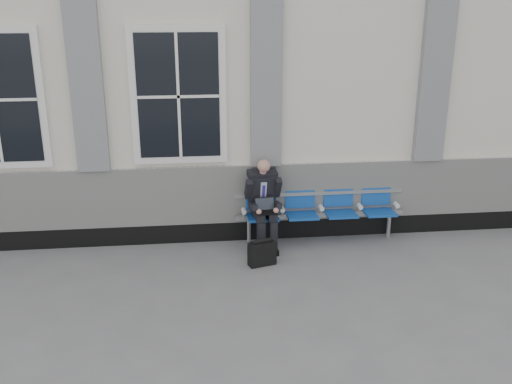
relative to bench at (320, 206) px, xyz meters
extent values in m
plane|color=slate|center=(-2.43, -1.32, -0.55)|extent=(70.00, 70.00, 0.00)
cube|color=silver|center=(-2.43, 2.18, 1.55)|extent=(14.00, 4.00, 4.20)
cube|color=black|center=(-2.43, 0.15, -0.40)|extent=(14.00, 0.10, 0.30)
cube|color=silver|center=(-2.43, 0.14, 0.20)|extent=(14.00, 0.08, 0.90)
cube|color=gray|center=(-3.33, 0.12, 1.85)|extent=(0.45, 0.14, 2.40)
cube|color=gray|center=(-0.83, 0.12, 1.85)|extent=(0.45, 0.14, 2.40)
cube|color=gray|center=(1.67, 0.12, 1.85)|extent=(0.45, 0.14, 2.40)
cube|color=white|center=(-2.08, 0.14, 1.70)|extent=(1.35, 0.10, 1.95)
cube|color=black|center=(-2.08, 0.09, 1.70)|extent=(1.15, 0.02, 1.75)
cube|color=#9EA0A3|center=(0.00, -0.02, -0.13)|extent=(2.60, 0.07, 0.07)
cube|color=#9EA0A3|center=(0.00, 0.10, 0.18)|extent=(2.60, 0.05, 0.05)
cylinder|color=#9EA0A3|center=(-1.10, -0.02, -0.36)|extent=(0.06, 0.06, 0.39)
cylinder|color=#9EA0A3|center=(1.10, -0.02, -0.36)|extent=(0.06, 0.06, 0.39)
cube|color=#0D439D|center=(-0.90, -0.10, -0.10)|extent=(0.46, 0.42, 0.07)
cube|color=#0D439D|center=(-0.90, 0.11, 0.16)|extent=(0.46, 0.10, 0.40)
cube|color=#0D439D|center=(-0.30, -0.10, -0.10)|extent=(0.46, 0.42, 0.07)
cube|color=#0D439D|center=(-0.30, 0.11, 0.16)|extent=(0.46, 0.10, 0.40)
cube|color=#0D439D|center=(0.30, -0.10, -0.10)|extent=(0.46, 0.42, 0.07)
cube|color=#0D439D|center=(0.30, 0.11, 0.16)|extent=(0.46, 0.10, 0.40)
cube|color=#0D439D|center=(0.90, -0.10, -0.10)|extent=(0.46, 0.42, 0.07)
cube|color=#0D439D|center=(0.90, 0.11, 0.16)|extent=(0.46, 0.10, 0.40)
cylinder|color=white|center=(-1.18, -0.07, 0.00)|extent=(0.07, 0.12, 0.07)
cylinder|color=white|center=(-0.60, -0.07, 0.00)|extent=(0.07, 0.12, 0.07)
cylinder|color=white|center=(0.00, -0.07, 0.00)|extent=(0.07, 0.12, 0.07)
cylinder|color=white|center=(0.60, -0.07, 0.00)|extent=(0.07, 0.12, 0.07)
cylinder|color=white|center=(1.18, -0.07, 0.00)|extent=(0.07, 0.12, 0.07)
cube|color=black|center=(-0.95, -0.45, -0.51)|extent=(0.12, 0.24, 0.08)
cube|color=black|center=(-0.77, -0.43, -0.51)|extent=(0.12, 0.24, 0.08)
cube|color=black|center=(-0.96, -0.39, -0.31)|extent=(0.12, 0.13, 0.47)
cube|color=black|center=(-0.78, -0.38, -0.31)|extent=(0.12, 0.13, 0.47)
cube|color=black|center=(-0.98, -0.19, -0.02)|extent=(0.16, 0.42, 0.13)
cube|color=black|center=(-0.79, -0.18, -0.02)|extent=(0.16, 0.42, 0.13)
cube|color=black|center=(-0.90, -0.01, 0.28)|extent=(0.41, 0.34, 0.57)
cube|color=#ABCAE1|center=(-0.89, -0.11, 0.30)|extent=(0.10, 0.10, 0.32)
cube|color=#3A2098|center=(-0.89, -0.12, 0.28)|extent=(0.05, 0.08, 0.27)
cube|color=black|center=(-0.90, -0.03, 0.55)|extent=(0.45, 0.25, 0.13)
cylinder|color=tan|center=(-0.89, -0.08, 0.62)|extent=(0.10, 0.10, 0.09)
sphere|color=tan|center=(-0.89, -0.13, 0.71)|extent=(0.19, 0.19, 0.19)
cube|color=black|center=(-1.11, -0.12, 0.35)|extent=(0.11, 0.26, 0.34)
cube|color=black|center=(-0.68, -0.08, 0.35)|extent=(0.11, 0.26, 0.34)
cube|color=black|center=(-1.06, -0.27, 0.14)|extent=(0.11, 0.29, 0.13)
cube|color=black|center=(-0.70, -0.24, 0.14)|extent=(0.11, 0.29, 0.13)
sphere|color=tan|center=(-0.99, -0.40, 0.10)|extent=(0.08, 0.08, 0.08)
sphere|color=tan|center=(-0.74, -0.37, 0.10)|extent=(0.08, 0.08, 0.08)
cube|color=black|center=(-0.87, -0.31, 0.05)|extent=(0.32, 0.24, 0.02)
cube|color=black|center=(-0.88, -0.21, 0.15)|extent=(0.31, 0.11, 0.19)
cube|color=black|center=(-0.88, -0.21, 0.15)|extent=(0.28, 0.09, 0.16)
cube|color=black|center=(-0.99, -0.78, -0.38)|extent=(0.41, 0.26, 0.34)
cylinder|color=black|center=(-0.99, -0.78, -0.19)|extent=(0.31, 0.14, 0.06)
camera|label=1|loc=(-1.88, -8.01, 3.02)|focal=40.00mm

